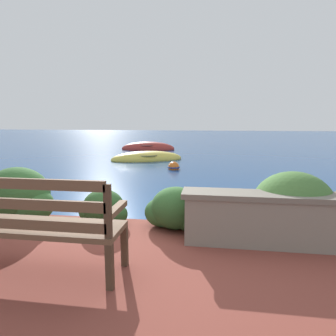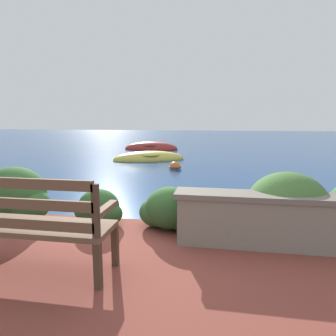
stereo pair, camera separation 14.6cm
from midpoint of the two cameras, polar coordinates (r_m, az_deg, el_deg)
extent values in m
plane|color=navy|center=(4.42, -6.24, -12.39)|extent=(80.00, 80.00, 0.00)
cube|color=#433123|center=(3.02, -9.70, -14.40)|extent=(0.06, 0.06, 0.40)
cube|color=#433123|center=(2.67, -12.66, -17.88)|extent=(0.06, 0.06, 0.40)
cube|color=brown|center=(3.10, -25.34, -10.10)|extent=(1.64, 0.48, 0.05)
cube|color=brown|center=(2.91, -27.80, -9.38)|extent=(1.56, 0.04, 0.09)
cube|color=brown|center=(2.86, -28.06, -6.05)|extent=(1.56, 0.04, 0.09)
cube|color=brown|center=(2.82, -28.33, -2.61)|extent=(1.56, 0.04, 0.09)
cube|color=#433123|center=(2.49, -13.05, -8.09)|extent=(0.06, 0.04, 0.45)
cube|color=brown|center=(2.69, -11.36, -7.72)|extent=(0.07, 0.43, 0.05)
cube|color=gray|center=(3.56, 16.27, -9.77)|extent=(1.71, 0.35, 0.54)
cube|color=#6C655B|center=(3.47, 16.49, -5.09)|extent=(1.79, 0.39, 0.06)
ellipsoid|color=#2D5628|center=(4.70, -27.56, -4.44)|extent=(0.89, 0.80, 0.76)
ellipsoid|color=#2D5628|center=(4.92, -29.31, -5.33)|extent=(0.67, 0.60, 0.53)
ellipsoid|color=#2D5628|center=(4.57, -25.49, -6.38)|extent=(0.62, 0.56, 0.49)
ellipsoid|color=#284C23|center=(4.17, -13.18, -7.26)|extent=(0.56, 0.51, 0.48)
ellipsoid|color=#284C23|center=(4.28, -14.87, -7.86)|extent=(0.42, 0.38, 0.34)
ellipsoid|color=#284C23|center=(4.12, -11.44, -8.63)|extent=(0.39, 0.35, 0.31)
ellipsoid|color=#2D5628|center=(3.90, 0.41, -7.61)|extent=(0.65, 0.58, 0.55)
ellipsoid|color=#2D5628|center=(4.00, -2.04, -8.41)|extent=(0.49, 0.44, 0.39)
ellipsoid|color=#2D5628|center=(3.88, 2.74, -9.22)|extent=(0.45, 0.41, 0.36)
ellipsoid|color=#426B33|center=(3.84, 21.67, -6.58)|extent=(0.94, 0.85, 0.80)
ellipsoid|color=#426B33|center=(3.89, 17.57, -7.96)|extent=(0.71, 0.64, 0.57)
ellipsoid|color=#426B33|center=(3.90, 25.12, -8.75)|extent=(0.66, 0.60, 0.52)
ellipsoid|color=#DBC64C|center=(12.03, -4.39, 1.72)|extent=(3.05, 2.15, 0.65)
torus|color=olive|center=(12.01, -4.40, 2.56)|extent=(1.42, 1.42, 0.07)
cube|color=#846647|center=(12.11, -2.40, 2.49)|extent=(0.46, 0.82, 0.04)
cube|color=#846647|center=(11.95, -6.08, 2.35)|extent=(0.46, 0.82, 0.04)
ellipsoid|color=#9E2D28|center=(16.10, -4.09, 3.66)|extent=(2.93, 1.35, 0.77)
torus|color=brown|center=(16.08, -4.09, 4.41)|extent=(1.19, 1.19, 0.07)
cube|color=#846647|center=(16.04, -2.58, 4.31)|extent=(0.21, 0.86, 0.04)
cube|color=#846647|center=(16.13, -5.35, 4.30)|extent=(0.21, 0.86, 0.04)
sphere|color=orange|center=(9.84, 0.66, 0.15)|extent=(0.37, 0.37, 0.37)
torus|color=navy|center=(9.84, 0.66, 0.15)|extent=(0.41, 0.41, 0.04)
camera|label=1|loc=(0.07, -90.56, -0.09)|focal=32.00mm
camera|label=2|loc=(0.07, 89.44, 0.09)|focal=32.00mm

